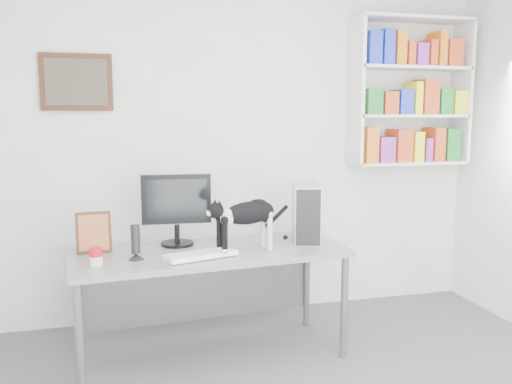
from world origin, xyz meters
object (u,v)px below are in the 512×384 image
(pc_tower, at_px, (306,212))
(speaker, at_px, (136,241))
(soup_can, at_px, (96,257))
(cat, at_px, (247,226))
(keyboard, at_px, (200,255))
(leaning_print, at_px, (94,232))
(bookshelf, at_px, (410,92))
(desk, at_px, (211,304))
(monitor, at_px, (177,209))

(pc_tower, height_order, speaker, pc_tower)
(soup_can, distance_m, cat, 0.97)
(keyboard, xyz_separation_m, leaning_print, (-0.66, 0.31, 0.12))
(cat, bearing_deg, keyboard, 168.86)
(pc_tower, bearing_deg, bookshelf, 40.38)
(bookshelf, xyz_separation_m, soup_can, (-2.58, -0.86, -1.03))
(cat, bearing_deg, bookshelf, 5.04)
(bookshelf, xyz_separation_m, desk, (-1.85, -0.67, -1.47))
(pc_tower, bearing_deg, speaker, -153.64)
(cat, bearing_deg, soup_can, 164.08)
(pc_tower, relative_size, soup_can, 3.62)
(keyboard, bearing_deg, leaning_print, 138.71)
(speaker, height_order, soup_can, speaker)
(speaker, xyz_separation_m, cat, (0.72, -0.00, 0.06))
(monitor, height_order, keyboard, monitor)
(pc_tower, height_order, soup_can, pc_tower)
(desk, xyz_separation_m, pc_tower, (0.73, 0.14, 0.58))
(bookshelf, height_order, monitor, bookshelf)
(bookshelf, height_order, pc_tower, bookshelf)
(monitor, bearing_deg, desk, -41.55)
(monitor, relative_size, soup_can, 4.56)
(keyboard, xyz_separation_m, speaker, (-0.40, 0.05, 0.10))
(desk, relative_size, pc_tower, 4.52)
(speaker, bearing_deg, keyboard, -9.48)
(pc_tower, distance_m, leaning_print, 1.48)
(leaning_print, bearing_deg, bookshelf, 7.44)
(bookshelf, relative_size, desk, 0.68)
(bookshelf, xyz_separation_m, speaker, (-2.34, -0.78, -0.97))
(pc_tower, bearing_deg, soup_can, -152.42)
(pc_tower, xyz_separation_m, speaker, (-1.22, -0.25, -0.08))
(soup_can, bearing_deg, pc_tower, 12.64)
(monitor, bearing_deg, bookshelf, 17.39)
(desk, bearing_deg, cat, -31.27)
(monitor, xyz_separation_m, speaker, (-0.29, -0.32, -0.14))
(monitor, xyz_separation_m, cat, (0.42, -0.32, -0.08))
(monitor, distance_m, pc_tower, 0.93)
(leaning_print, distance_m, soup_can, 0.35)
(bookshelf, height_order, keyboard, bookshelf)
(speaker, relative_size, soup_can, 2.10)
(leaning_print, bearing_deg, speaker, -48.25)
(speaker, distance_m, soup_can, 0.26)
(pc_tower, distance_m, cat, 0.56)
(speaker, bearing_deg, monitor, 45.30)
(speaker, bearing_deg, soup_can, -163.00)
(soup_can, relative_size, cat, 0.19)
(monitor, relative_size, leaning_print, 1.81)
(bookshelf, distance_m, speaker, 2.65)
(pc_tower, relative_size, speaker, 1.72)
(bookshelf, xyz_separation_m, pc_tower, (-1.12, -0.53, -0.89))
(desk, xyz_separation_m, keyboard, (-0.09, -0.17, 0.40))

